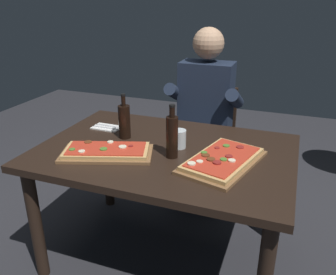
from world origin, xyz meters
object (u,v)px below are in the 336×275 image
dining_table (165,164)px  seated_diner (204,111)px  pizza_rectangular_front (107,152)px  diner_chair (207,137)px  pizza_rectangular_left (223,160)px  tumbler_near_camera (179,139)px  wine_bottle_dark (124,121)px  oil_bottle_amber (172,136)px

dining_table → seated_diner: bearing=87.8°
pizza_rectangular_front → diner_chair: 1.11m
dining_table → pizza_rectangular_front: size_ratio=2.64×
dining_table → pizza_rectangular_left: pizza_rectangular_left is taller
pizza_rectangular_left → diner_chair: bearing=108.6°
tumbler_near_camera → diner_chair: diner_chair is taller
pizza_rectangular_front → wine_bottle_dark: wine_bottle_dark is taller
dining_table → tumbler_near_camera: (0.07, 0.05, 0.15)m
pizza_rectangular_left → oil_bottle_amber: bearing=-177.0°
wine_bottle_dark → diner_chair: bearing=68.3°
pizza_rectangular_front → diner_chair: (0.29, 1.04, -0.27)m
pizza_rectangular_left → wine_bottle_dark: wine_bottle_dark is taller
pizza_rectangular_left → seated_diner: bearing=111.2°
dining_table → oil_bottle_amber: 0.24m
pizza_rectangular_front → tumbler_near_camera: 0.40m
diner_chair → seated_diner: bearing=-90.0°
pizza_rectangular_front → wine_bottle_dark: (-0.02, 0.25, 0.09)m
dining_table → seated_diner: 0.74m
dining_table → diner_chair: size_ratio=1.61×
pizza_rectangular_front → oil_bottle_amber: size_ratio=1.84×
tumbler_near_camera → diner_chair: (-0.04, 0.81, -0.30)m
oil_bottle_amber → seated_diner: bearing=93.0°
dining_table → wine_bottle_dark: 0.35m
pizza_rectangular_left → wine_bottle_dark: bearing=167.5°
tumbler_near_camera → seated_diner: size_ratio=0.08×
dining_table → tumbler_near_camera: size_ratio=13.56×
diner_chair → seated_diner: 0.28m
wine_bottle_dark → pizza_rectangular_left: bearing=-12.5°
pizza_rectangular_front → oil_bottle_amber: oil_bottle_amber is taller
wine_bottle_dark → oil_bottle_amber: (0.35, -0.15, 0.01)m
wine_bottle_dark → diner_chair: (0.31, 0.78, -0.36)m
oil_bottle_amber → diner_chair: oil_bottle_amber is taller
wine_bottle_dark → dining_table: bearing=-14.4°
oil_bottle_amber → tumbler_near_camera: oil_bottle_amber is taller
tumbler_near_camera → diner_chair: 0.86m
pizza_rectangular_front → oil_bottle_amber: 0.36m
wine_bottle_dark → tumbler_near_camera: size_ratio=2.61×
pizza_rectangular_front → seated_diner: bearing=72.3°
pizza_rectangular_left → tumbler_near_camera: 0.30m
tumbler_near_camera → diner_chair: bearing=92.7°
dining_table → tumbler_near_camera: tumbler_near_camera is taller
diner_chair → pizza_rectangular_front: bearing=-105.7°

